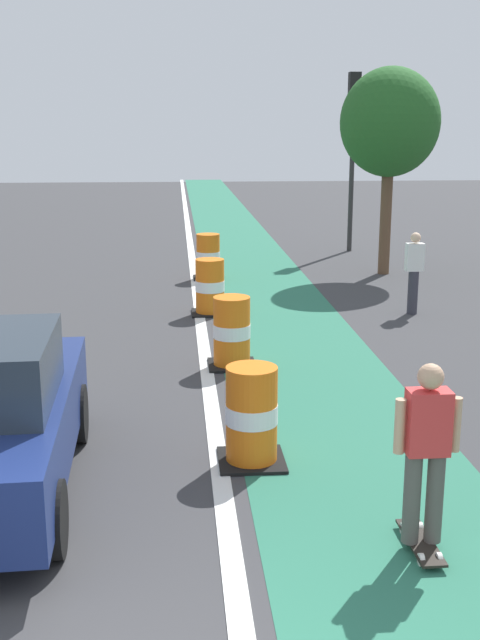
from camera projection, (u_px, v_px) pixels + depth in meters
The scene contains 10 objects.
bike_lane_strip at pixel (271, 304), 16.18m from camera, with size 2.50×80.00×0.01m, color #286B51.
lane_divider_stripe at pixel (198, 306), 16.07m from camera, with size 0.20×80.00×0.01m, color silver.
skateboarder_on_lane at pixel (426, 452), 6.58m from camera, with size 0.57×0.80×1.69m.
traffic_barrel_front at pixel (252, 416), 8.45m from camera, with size 0.73×0.73×1.09m.
traffic_barrel_mid at pixel (232, 333), 11.89m from camera, with size 0.73×0.73×1.09m.
traffic_barrel_back at pixel (210, 287), 15.27m from camera, with size 0.73×0.73×1.09m.
traffic_barrel_far at pixel (208, 257), 18.84m from camera, with size 0.73×0.73×1.09m.
traffic_light_corner at pixel (353, 130), 22.41m from camera, with size 0.41×0.32×5.10m.
pedestrian_crossing at pixel (414, 271), 15.19m from camera, with size 0.34×0.20×1.61m.
street_tree_sidewalk at pixel (390, 124), 18.76m from camera, with size 2.40×2.40×5.00m.
Camera 1 is at (0.49, -3.69, 3.57)m, focal length 43.81 mm.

